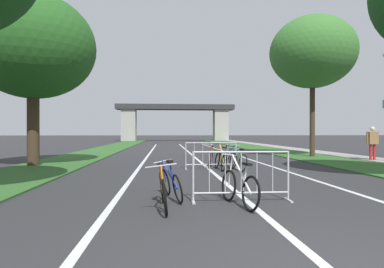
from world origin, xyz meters
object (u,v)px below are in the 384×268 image
pedestrian_strolling (372,140)px  bicycle_green_1 (237,161)px  bicycle_yellow_2 (221,160)px  bicycle_red_6 (211,159)px  bicycle_orange_3 (163,189)px  crowd_barrier_second (211,156)px  bicycle_white_0 (239,187)px  tree_left_cypress_far (33,47)px  bicycle_teal_5 (228,158)px  crowd_barrier_nearest (241,177)px  tree_right_oak_near (312,53)px  bicycle_blue_4 (171,183)px

pedestrian_strolling → bicycle_green_1: bearing=-157.8°
bicycle_yellow_2 → bicycle_red_6: (-0.25, 0.96, -0.01)m
bicycle_orange_3 → crowd_barrier_second: bearing=-109.2°
bicycle_white_0 → bicycle_yellow_2: (0.66, 5.91, 0.00)m
tree_left_cypress_far → bicycle_teal_5: 9.43m
bicycle_yellow_2 → bicycle_red_6: bicycle_yellow_2 is taller
bicycle_white_0 → bicycle_orange_3: size_ratio=0.92×
bicycle_red_6 → crowd_barrier_nearest: bearing=99.9°
tree_right_oak_near → crowd_barrier_nearest: bearing=-121.4°
bicycle_white_0 → bicycle_yellow_2: bearing=70.2°
tree_left_cypress_far → bicycle_green_1: 9.73m
crowd_barrier_nearest → bicycle_yellow_2: crowd_barrier_nearest is taller
tree_right_oak_near → bicycle_green_1: bearing=-134.1°
crowd_barrier_second → bicycle_yellow_2: size_ratio=1.22×
bicycle_yellow_2 → pedestrian_strolling: bearing=16.1°
tree_left_cypress_far → bicycle_white_0: (7.00, -7.89, -4.67)m
bicycle_orange_3 → bicycle_red_6: size_ratio=1.08×
bicycle_blue_4 → bicycle_red_6: 6.36m
bicycle_white_0 → pedestrian_strolling: (8.76, 8.85, 0.68)m
crowd_barrier_nearest → bicycle_red_6: bearing=87.5°
tree_right_oak_near → bicycle_teal_5: bearing=-140.5°
tree_right_oak_near → pedestrian_strolling: (1.71, -2.89, -5.01)m
tree_left_cypress_far → bicycle_red_6: tree_left_cypress_far is taller
crowd_barrier_second → bicycle_teal_5: (0.76, 0.56, -0.15)m
bicycle_orange_3 → bicycle_teal_5: size_ratio=1.02×
tree_left_cypress_far → tree_right_oak_near: bearing=15.3°
tree_left_cypress_far → bicycle_orange_3: (5.51, -7.99, -4.68)m
pedestrian_strolling → tree_right_oak_near: bearing=120.4°
bicycle_teal_5 → bicycle_orange_3: bearing=55.7°
crowd_barrier_second → bicycle_red_6: bearing=83.9°
bicycle_white_0 → bicycle_teal_5: (1.12, 6.86, -0.01)m
bicycle_red_6 → crowd_barrier_second: bearing=96.3°
crowd_barrier_second → tree_right_oak_near: bearing=39.1°
tree_right_oak_near → bicycle_yellow_2: bearing=-137.6°
tree_right_oak_near → bicycle_orange_3: tree_right_oak_near is taller
bicycle_blue_4 → bicycle_red_6: (1.74, 6.12, 0.02)m
bicycle_white_0 → bicycle_red_6: bicycle_white_0 is taller
crowd_barrier_nearest → bicycle_red_6: size_ratio=1.29×
tree_left_cypress_far → bicycle_green_1: tree_left_cypress_far is taller
bicycle_white_0 → bicycle_green_1: 5.91m
bicycle_white_0 → bicycle_blue_4: size_ratio=1.01×
crowd_barrier_nearest → bicycle_green_1: bearing=78.1°
bicycle_blue_4 → bicycle_orange_3: bearing=-115.0°
crowd_barrier_nearest → bicycle_teal_5: size_ratio=1.21×
crowd_barrier_nearest → bicycle_blue_4: size_ratio=1.31×
bicycle_blue_4 → tree_right_oak_near: bearing=39.2°
bicycle_teal_5 → crowd_barrier_second: bearing=22.6°
crowd_barrier_nearest → pedestrian_strolling: (8.62, 8.45, 0.53)m
tree_left_cypress_far → crowd_barrier_second: size_ratio=3.48×
bicycle_teal_5 → bicycle_blue_4: bearing=54.6°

